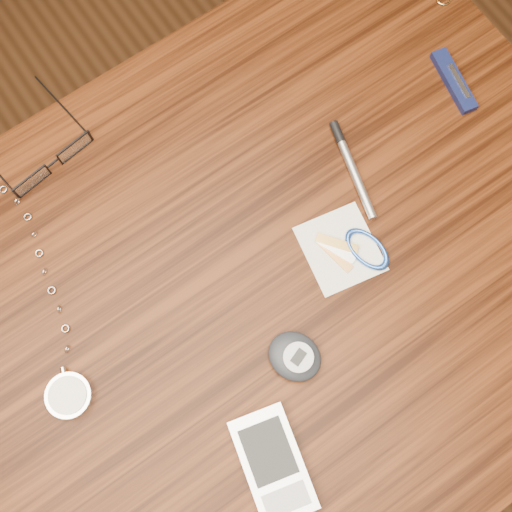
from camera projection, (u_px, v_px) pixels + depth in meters
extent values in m
plane|color=#472814|center=(244.00, 367.00, 1.47)|extent=(3.80, 3.80, 0.00)
cube|color=#3C1A09|center=(232.00, 311.00, 0.77)|extent=(1.00, 0.70, 0.03)
cylinder|color=#4C2814|center=(342.00, 92.00, 1.26)|extent=(0.05, 0.05, 0.71)
cube|color=black|center=(32.00, 181.00, 0.78)|extent=(0.05, 0.01, 0.03)
cube|color=silver|center=(32.00, 181.00, 0.78)|extent=(0.05, 0.01, 0.02)
cube|color=black|center=(75.00, 148.00, 0.79)|extent=(0.05, 0.01, 0.03)
cube|color=silver|center=(75.00, 148.00, 0.79)|extent=(0.05, 0.01, 0.02)
cylinder|color=black|center=(64.00, 108.00, 0.82)|extent=(0.02, 0.12, 0.00)
cube|color=black|center=(53.00, 163.00, 0.78)|extent=(0.02, 0.00, 0.00)
cylinder|color=silver|center=(69.00, 396.00, 0.72)|extent=(0.05, 0.05, 0.01)
cylinder|color=silver|center=(67.00, 395.00, 0.71)|extent=(0.04, 0.04, 0.00)
cylinder|color=silver|center=(63.00, 370.00, 0.73)|extent=(0.01, 0.01, 0.01)
torus|color=silver|center=(67.00, 349.00, 0.73)|extent=(0.01, 0.01, 0.01)
torus|color=silver|center=(65.00, 329.00, 0.74)|extent=(0.01, 0.01, 0.00)
torus|color=silver|center=(59.00, 309.00, 0.75)|extent=(0.01, 0.01, 0.01)
torus|color=silver|center=(52.00, 290.00, 0.75)|extent=(0.01, 0.01, 0.00)
torus|color=silver|center=(45.00, 272.00, 0.76)|extent=(0.01, 0.01, 0.01)
torus|color=silver|center=(39.00, 253.00, 0.76)|extent=(0.01, 0.01, 0.00)
torus|color=silver|center=(34.00, 235.00, 0.77)|extent=(0.01, 0.00, 0.01)
torus|color=silver|center=(28.00, 217.00, 0.78)|extent=(0.01, 0.01, 0.00)
torus|color=silver|center=(17.00, 201.00, 0.78)|extent=(0.01, 0.01, 0.01)
torus|color=silver|center=(3.00, 189.00, 0.79)|extent=(0.01, 0.01, 0.00)
cube|color=#B4B4B9|center=(273.00, 464.00, 0.70)|extent=(0.09, 0.13, 0.02)
cube|color=black|center=(268.00, 451.00, 0.69)|extent=(0.06, 0.07, 0.00)
cube|color=#96989D|center=(286.00, 500.00, 0.68)|extent=(0.05, 0.04, 0.00)
ellipsoid|color=black|center=(295.00, 356.00, 0.73)|extent=(0.07, 0.08, 0.02)
cylinder|color=#AFB2B8|center=(298.00, 357.00, 0.71)|extent=(0.03, 0.03, 0.00)
cube|color=black|center=(299.00, 357.00, 0.71)|extent=(0.02, 0.02, 0.00)
cube|color=white|center=(340.00, 249.00, 0.77)|extent=(0.10, 0.11, 0.00)
torus|color=blue|center=(367.00, 249.00, 0.76)|extent=(0.06, 0.06, 0.01)
cube|color=olive|center=(335.00, 255.00, 0.76)|extent=(0.02, 0.05, 0.00)
cube|color=silver|center=(336.00, 249.00, 0.76)|extent=(0.03, 0.05, 0.00)
cube|color=olive|center=(337.00, 243.00, 0.76)|extent=(0.04, 0.05, 0.00)
cube|color=#10133B|center=(454.00, 81.00, 0.82)|extent=(0.04, 0.09, 0.01)
cube|color=silver|center=(459.00, 81.00, 0.81)|extent=(0.02, 0.05, 0.00)
cylinder|color=#ADADB2|center=(353.00, 169.00, 0.79)|extent=(0.05, 0.13, 0.01)
cylinder|color=black|center=(337.00, 133.00, 0.80)|extent=(0.02, 0.03, 0.01)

